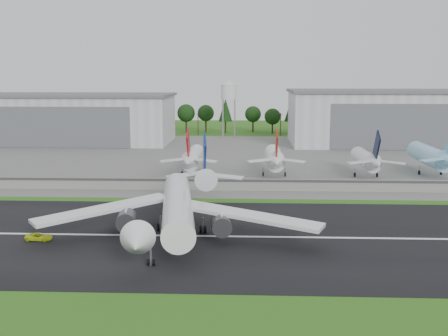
{
  "coord_description": "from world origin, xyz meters",
  "views": [
    {
      "loc": [
        5.08,
        -98.63,
        32.18
      ],
      "look_at": [
        -1.04,
        40.0,
        9.0
      ],
      "focal_mm": 45.0,
      "sensor_mm": 36.0,
      "label": 1
    }
  ],
  "objects_px": {
    "parked_jet_skyblue": "(433,156)",
    "parked_jet_red_a": "(192,158)",
    "main_airliner": "(177,213)",
    "parked_jet_red_b": "(275,158)",
    "ground_vehicle": "(39,237)",
    "parked_jet_navy": "(368,160)"
  },
  "relations": [
    {
      "from": "parked_jet_skyblue",
      "to": "parked_jet_red_a",
      "type": "bearing_deg",
      "value": -176.23
    },
    {
      "from": "parked_jet_red_a",
      "to": "parked_jet_red_b",
      "type": "bearing_deg",
      "value": 0.03
    },
    {
      "from": "main_airliner",
      "to": "parked_jet_skyblue",
      "type": "distance_m",
      "value": 102.58
    },
    {
      "from": "ground_vehicle",
      "to": "parked_jet_skyblue",
      "type": "distance_m",
      "value": 125.5
    },
    {
      "from": "main_airliner",
      "to": "parked_jet_skyblue",
      "type": "bearing_deg",
      "value": -142.95
    },
    {
      "from": "parked_jet_red_b",
      "to": "parked_jet_skyblue",
      "type": "height_order",
      "value": "parked_jet_skyblue"
    },
    {
      "from": "main_airliner",
      "to": "parked_jet_red_b",
      "type": "xyz_separation_m",
      "value": [
        22.36,
        66.99,
        1.23
      ]
    },
    {
      "from": "parked_jet_red_b",
      "to": "parked_jet_navy",
      "type": "xyz_separation_m",
      "value": [
        29.03,
        -0.05,
        -0.27
      ]
    },
    {
      "from": "parked_jet_skyblue",
      "to": "parked_jet_red_b",
      "type": "bearing_deg",
      "value": -174.33
    },
    {
      "from": "parked_jet_red_a",
      "to": "parked_jet_red_b",
      "type": "distance_m",
      "value": 25.98
    },
    {
      "from": "parked_jet_red_a",
      "to": "parked_jet_red_b",
      "type": "xyz_separation_m",
      "value": [
        25.98,
        0.01,
        0.07
      ]
    },
    {
      "from": "ground_vehicle",
      "to": "parked_jet_skyblue",
      "type": "xyz_separation_m",
      "value": [
        99.78,
        75.93,
        5.49
      ]
    },
    {
      "from": "parked_jet_skyblue",
      "to": "ground_vehicle",
      "type": "bearing_deg",
      "value": -142.73
    },
    {
      "from": "ground_vehicle",
      "to": "parked_jet_navy",
      "type": "distance_m",
      "value": 105.59
    },
    {
      "from": "ground_vehicle",
      "to": "parked_jet_navy",
      "type": "bearing_deg",
      "value": -49.47
    },
    {
      "from": "ground_vehicle",
      "to": "parked_jet_skyblue",
      "type": "relative_size",
      "value": 0.14
    },
    {
      "from": "ground_vehicle",
      "to": "parked_jet_skyblue",
      "type": "bearing_deg",
      "value": -54.4
    },
    {
      "from": "parked_jet_navy",
      "to": "ground_vehicle",
      "type": "bearing_deg",
      "value": -137.8
    },
    {
      "from": "parked_jet_red_a",
      "to": "parked_jet_skyblue",
      "type": "relative_size",
      "value": 0.84
    },
    {
      "from": "parked_jet_red_b",
      "to": "parked_jet_skyblue",
      "type": "distance_m",
      "value": 50.92
    },
    {
      "from": "parked_jet_navy",
      "to": "parked_jet_skyblue",
      "type": "xyz_separation_m",
      "value": [
        21.64,
        5.08,
        0.44
      ]
    },
    {
      "from": "parked_jet_red_b",
      "to": "parked_jet_skyblue",
      "type": "xyz_separation_m",
      "value": [
        50.67,
        5.03,
        0.18
      ]
    }
  ]
}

